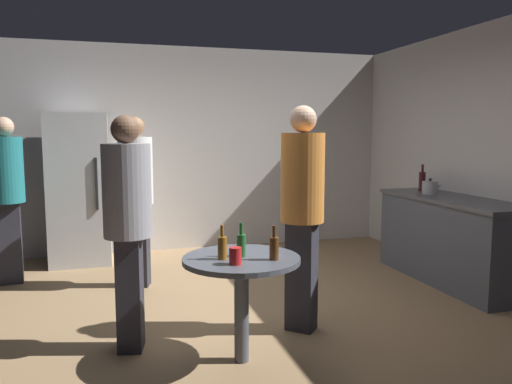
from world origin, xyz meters
name	(u,v)px	position (x,y,z in m)	size (l,w,h in m)	color
ground_plane	(250,317)	(0.00, 0.00, -0.05)	(5.20, 5.20, 0.10)	#9E7C56
wall_back	(198,149)	(0.00, 2.63, 1.35)	(5.32, 0.06, 2.70)	silver
wall_side_right	(503,155)	(2.63, 0.00, 1.35)	(0.06, 5.20, 2.70)	silver
refrigerator	(79,189)	(-1.52, 2.20, 0.90)	(0.70, 0.68, 1.80)	silver
kitchen_counter	(451,240)	(2.28, 0.28, 0.45)	(0.64, 1.87, 0.90)	#4C515B
kettle	(430,188)	(2.23, 0.61, 0.97)	(0.24, 0.17, 0.18)	#B2B2B7
wine_bottle_on_counter	(422,181)	(2.32, 0.88, 1.02)	(0.08, 0.08, 0.31)	#3F141E
foreground_table	(241,272)	(-0.31, -0.92, 0.63)	(0.80, 0.80, 0.73)	#4C515B
beer_bottle_amber	(222,247)	(-0.44, -0.94, 0.82)	(0.06, 0.06, 0.23)	#8C5919
beer_bottle_brown	(274,247)	(-0.12, -1.05, 0.82)	(0.06, 0.06, 0.23)	#593314
beer_bottle_green	(241,244)	(-0.30, -0.90, 0.82)	(0.06, 0.06, 0.23)	#26662D
plastic_cup_red	(235,256)	(-0.39, -1.10, 0.79)	(0.08, 0.08, 0.11)	red
person_in_teal_shirt	(7,187)	(-2.18, 1.51, 1.02)	(0.37, 0.37, 1.73)	#2D2D38
person_in_orange_shirt	(302,200)	(0.29, -0.51, 1.05)	(0.48, 0.48, 1.78)	#2D2D38
person_in_gray_shirt	(128,215)	(-1.03, -0.51, 0.99)	(0.40, 0.40, 1.69)	#2D2D38
person_in_white_shirt	(136,188)	(-0.90, 1.04, 1.02)	(0.43, 0.43, 1.73)	#2D2D38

